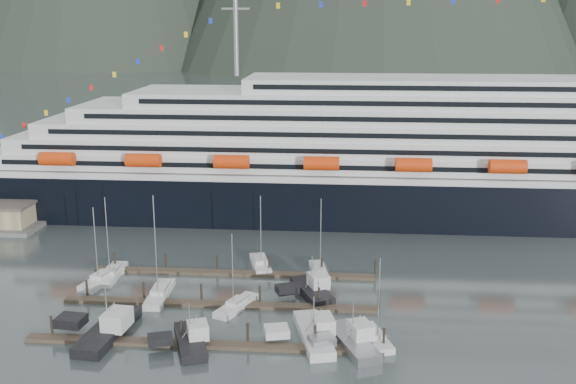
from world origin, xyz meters
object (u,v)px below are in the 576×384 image
at_px(sailboat_f, 260,265).
at_px(trawler_e, 311,290).
at_px(sailboat_h, 375,338).
at_px(sailboat_e, 112,274).
at_px(sailboat_b, 160,295).
at_px(sailboat_g, 319,272).
at_px(trawler_d, 351,341).
at_px(sailboat_c, 237,306).
at_px(trawler_b, 189,340).
at_px(cruise_ship, 420,162).
at_px(trawler_a, 107,329).
at_px(trawler_c, 312,333).
at_px(sailboat_a, 102,280).

bearing_deg(sailboat_f, trawler_e, -156.15).
height_order(sailboat_h, trawler_e, sailboat_h).
bearing_deg(sailboat_e, sailboat_h, -116.37).
xyz_separation_m(sailboat_b, sailboat_g, (24.51, 11.64, -0.04)).
distance_m(sailboat_b, trawler_d, 32.85).
bearing_deg(sailboat_b, sailboat_c, -106.78).
xyz_separation_m(sailboat_f, trawler_b, (-5.76, -30.18, 0.44)).
distance_m(sailboat_b, sailboat_h, 35.09).
xyz_separation_m(cruise_ship, trawler_d, (-15.23, -63.47, -11.16)).
relative_size(trawler_a, trawler_b, 1.34).
distance_m(sailboat_c, trawler_b, 13.16).
height_order(cruise_ship, trawler_a, cruise_ship).
height_order(trawler_a, trawler_b, trawler_a).
xyz_separation_m(sailboat_c, sailboat_f, (1.39, 17.77, 0.02)).
bearing_deg(sailboat_b, trawler_c, -119.03).
bearing_deg(trawler_b, cruise_ship, -48.66).
bearing_deg(sailboat_c, sailboat_f, 19.04).
xyz_separation_m(sailboat_b, trawler_e, (23.53, 2.84, 0.44)).
height_order(sailboat_a, trawler_d, sailboat_a).
bearing_deg(sailboat_h, sailboat_g, 1.63).
relative_size(sailboat_e, trawler_b, 1.35).
bearing_deg(sailboat_e, sailboat_f, -76.10).
bearing_deg(sailboat_h, sailboat_a, 50.60).
bearing_deg(trawler_d, sailboat_b, 42.07).
bearing_deg(trawler_d, sailboat_h, -82.85).
relative_size(sailboat_f, trawler_b, 1.25).
height_order(trawler_a, trawler_d, trawler_a).
distance_m(sailboat_e, sailboat_h, 47.59).
relative_size(sailboat_g, trawler_c, 1.03).
distance_m(cruise_ship, sailboat_c, 62.91).
xyz_separation_m(sailboat_b, sailboat_c, (12.66, -3.22, -0.05)).
bearing_deg(sailboat_g, trawler_c, 169.64).
distance_m(cruise_ship, sailboat_a, 72.40).
bearing_deg(trawler_c, sailboat_f, 7.63).
bearing_deg(sailboat_g, sailboat_e, 86.13).
xyz_separation_m(sailboat_a, trawler_b, (19.49, -20.91, 0.43)).
bearing_deg(sailboat_f, cruise_ship, -56.63).
relative_size(sailboat_e, trawler_e, 1.29).
relative_size(cruise_ship, sailboat_c, 16.81).
distance_m(cruise_ship, trawler_d, 66.22).
bearing_deg(sailboat_b, trawler_b, -154.55).
relative_size(sailboat_b, trawler_a, 1.18).
relative_size(sailboat_b, sailboat_g, 1.23).
bearing_deg(sailboat_g, trawler_e, 163.42).
relative_size(sailboat_c, trawler_c, 0.91).
bearing_deg(trawler_a, sailboat_b, -9.44).
relative_size(sailboat_b, sailboat_f, 1.27).
height_order(sailboat_a, sailboat_g, sailboat_g).
distance_m(trawler_a, trawler_c, 28.16).
xyz_separation_m(sailboat_g, sailboat_h, (8.41, -23.76, -0.00)).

